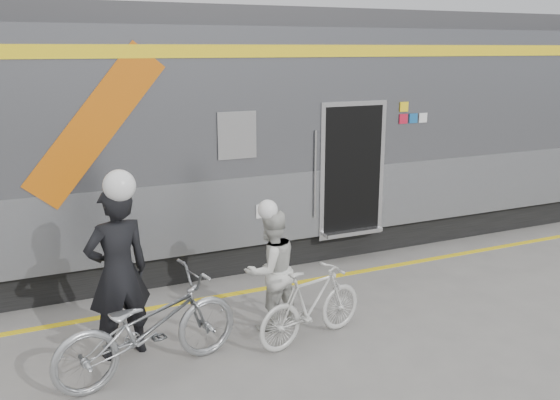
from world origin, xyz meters
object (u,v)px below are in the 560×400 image
man (118,273)px  bicycle_left (148,326)px  bicycle_right (311,305)px  woman (271,270)px

man → bicycle_left: bearing=98.1°
bicycle_left → bicycle_right: (1.97, -0.05, -0.09)m
man → woman: size_ratio=1.31×
woman → bicycle_right: bearing=105.6°
bicycle_left → woman: size_ratio=1.37×
bicycle_left → woman: bearing=-85.3°
bicycle_right → woman: bearing=15.6°
bicycle_left → bicycle_right: bearing=-103.4°
bicycle_left → man: bearing=8.1°
man → bicycle_right: 2.32m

